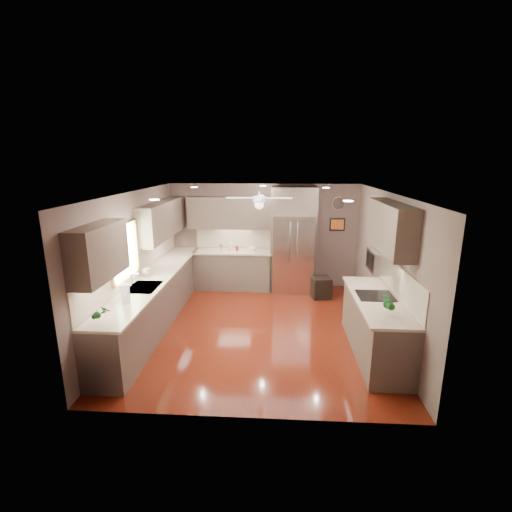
# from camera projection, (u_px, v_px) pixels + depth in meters

# --- Properties ---
(floor) EXTENTS (5.00, 5.00, 0.00)m
(floor) POSITION_uv_depth(u_px,v_px,m) (258.00, 328.00, 6.92)
(floor) COLOR #53160B
(floor) RESTS_ON ground
(ceiling) EXTENTS (5.00, 5.00, 0.00)m
(ceiling) POSITION_uv_depth(u_px,v_px,m) (258.00, 193.00, 6.29)
(ceiling) COLOR white
(ceiling) RESTS_ON ground
(wall_back) EXTENTS (4.50, 0.00, 4.50)m
(wall_back) POSITION_uv_depth(u_px,v_px,m) (264.00, 236.00, 9.02)
(wall_back) COLOR #695650
(wall_back) RESTS_ON ground
(wall_front) EXTENTS (4.50, 0.00, 4.50)m
(wall_front) POSITION_uv_depth(u_px,v_px,m) (246.00, 323.00, 4.19)
(wall_front) COLOR #695650
(wall_front) RESTS_ON ground
(wall_left) EXTENTS (0.00, 5.00, 5.00)m
(wall_left) POSITION_uv_depth(u_px,v_px,m) (135.00, 261.00, 6.74)
(wall_left) COLOR #695650
(wall_left) RESTS_ON ground
(wall_right) EXTENTS (0.00, 5.00, 5.00)m
(wall_right) POSITION_uv_depth(u_px,v_px,m) (386.00, 266.00, 6.47)
(wall_right) COLOR #695650
(wall_right) RESTS_ON ground
(canister_b) EXTENTS (0.11, 0.11, 0.14)m
(canister_b) POSITION_uv_depth(u_px,v_px,m) (221.00, 247.00, 8.88)
(canister_b) COLOR silver
(canister_b) RESTS_ON back_run
(canister_c) EXTENTS (0.13, 0.13, 0.18)m
(canister_c) POSITION_uv_depth(u_px,v_px,m) (230.00, 247.00, 8.86)
(canister_c) COLOR #BFB88F
(canister_c) RESTS_ON back_run
(canister_d) EXTENTS (0.09, 0.09, 0.11)m
(canister_d) POSITION_uv_depth(u_px,v_px,m) (237.00, 248.00, 8.84)
(canister_d) COLOR maroon
(canister_d) RESTS_ON back_run
(soap_bottle) EXTENTS (0.12, 0.12, 0.21)m
(soap_bottle) POSITION_uv_depth(u_px,v_px,m) (147.00, 270.00, 6.91)
(soap_bottle) COLOR white
(soap_bottle) RESTS_ON left_run
(potted_plant_left) EXTENTS (0.19, 0.15, 0.32)m
(potted_plant_left) POSITION_uv_depth(u_px,v_px,m) (102.00, 313.00, 4.85)
(potted_plant_left) COLOR #195920
(potted_plant_left) RESTS_ON left_run
(potted_plant_right) EXTENTS (0.19, 0.16, 0.32)m
(potted_plant_right) POSITION_uv_depth(u_px,v_px,m) (388.00, 303.00, 5.17)
(potted_plant_right) COLOR #195920
(potted_plant_right) RESTS_ON right_run
(bowl) EXTENTS (0.22, 0.22, 0.05)m
(bowl) POSITION_uv_depth(u_px,v_px,m) (252.00, 250.00, 8.78)
(bowl) COLOR #BFB88F
(bowl) RESTS_ON back_run
(left_run) EXTENTS (0.65, 4.70, 1.45)m
(left_run) POSITION_uv_depth(u_px,v_px,m) (156.00, 298.00, 7.06)
(left_run) COLOR brown
(left_run) RESTS_ON ground
(back_run) EXTENTS (1.85, 0.65, 1.45)m
(back_run) POSITION_uv_depth(u_px,v_px,m) (233.00, 269.00, 8.97)
(back_run) COLOR brown
(back_run) RESTS_ON ground
(uppers) EXTENTS (4.50, 4.70, 0.95)m
(uppers) POSITION_uv_depth(u_px,v_px,m) (222.00, 222.00, 7.18)
(uppers) COLOR brown
(uppers) RESTS_ON wall_left
(window) EXTENTS (0.05, 1.12, 0.92)m
(window) POSITION_uv_depth(u_px,v_px,m) (124.00, 252.00, 6.18)
(window) COLOR #BFF2B2
(window) RESTS_ON wall_left
(sink) EXTENTS (0.50, 0.70, 0.32)m
(sink) POSITION_uv_depth(u_px,v_px,m) (144.00, 289.00, 6.32)
(sink) COLOR silver
(sink) RESTS_ON left_run
(refrigerator) EXTENTS (1.06, 0.75, 2.45)m
(refrigerator) POSITION_uv_depth(u_px,v_px,m) (293.00, 242.00, 8.66)
(refrigerator) COLOR silver
(refrigerator) RESTS_ON ground
(right_run) EXTENTS (0.70, 2.20, 1.45)m
(right_run) POSITION_uv_depth(u_px,v_px,m) (376.00, 325.00, 5.91)
(right_run) COLOR brown
(right_run) RESTS_ON ground
(microwave) EXTENTS (0.43, 0.55, 0.34)m
(microwave) POSITION_uv_depth(u_px,v_px,m) (383.00, 261.00, 5.90)
(microwave) COLOR silver
(microwave) RESTS_ON wall_right
(ceiling_fan) EXTENTS (1.18, 1.18, 0.32)m
(ceiling_fan) POSITION_uv_depth(u_px,v_px,m) (259.00, 201.00, 6.62)
(ceiling_fan) COLOR white
(ceiling_fan) RESTS_ON ceiling
(recessed_lights) EXTENTS (2.84, 3.14, 0.01)m
(recessed_lights) POSITION_uv_depth(u_px,v_px,m) (257.00, 191.00, 6.68)
(recessed_lights) COLOR white
(recessed_lights) RESTS_ON ceiling
(wall_clock) EXTENTS (0.30, 0.03, 0.30)m
(wall_clock) POSITION_uv_depth(u_px,v_px,m) (338.00, 203.00, 8.70)
(wall_clock) COLOR white
(wall_clock) RESTS_ON wall_back
(framed_print) EXTENTS (0.36, 0.03, 0.30)m
(framed_print) POSITION_uv_depth(u_px,v_px,m) (337.00, 224.00, 8.82)
(framed_print) COLOR black
(framed_print) RESTS_ON wall_back
(stool) EXTENTS (0.48, 0.48, 0.48)m
(stool) POSITION_uv_depth(u_px,v_px,m) (321.00, 287.00, 8.40)
(stool) COLOR black
(stool) RESTS_ON ground
(paper_towel) EXTENTS (0.13, 0.13, 0.33)m
(paper_towel) POSITION_uv_depth(u_px,v_px,m) (125.00, 294.00, 5.58)
(paper_towel) COLOR white
(paper_towel) RESTS_ON left_run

